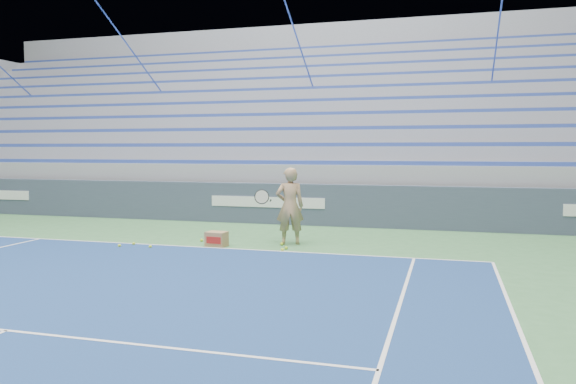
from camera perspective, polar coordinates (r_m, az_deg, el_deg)
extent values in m
cube|color=white|center=(11.65, -8.06, -5.60)|extent=(10.97, 0.05, 0.00)
cube|color=white|center=(7.13, -26.71, -12.45)|extent=(8.23, 0.05, 0.00)
cube|color=#394358|center=(15.29, -1.98, -1.16)|extent=(30.00, 0.30, 1.10)
cube|color=white|center=(15.13, -2.17, -1.03)|extent=(3.20, 0.02, 0.28)
cube|color=#93959C|center=(19.65, 2.10, 0.06)|extent=(30.00, 8.50, 1.10)
cube|color=#93959C|center=(19.61, 2.11, 2.39)|extent=(30.00, 8.50, 0.50)
cube|color=#2B439C|center=(15.86, -1.24, 3.04)|extent=(29.60, 0.42, 0.11)
cube|color=#93959C|center=(20.01, 2.40, 3.87)|extent=(30.00, 7.65, 0.50)
cube|color=#2B439C|center=(16.67, -0.38, 4.82)|extent=(29.60, 0.42, 0.11)
cube|color=#93959C|center=(20.42, 2.69, 5.28)|extent=(30.00, 6.80, 0.50)
cube|color=#2B439C|center=(17.50, 0.41, 6.44)|extent=(29.60, 0.42, 0.11)
cube|color=#93959C|center=(20.85, 2.96, 6.63)|extent=(30.00, 5.95, 0.50)
cube|color=#2B439C|center=(18.35, 1.12, 7.90)|extent=(29.60, 0.42, 0.11)
cube|color=#93959C|center=(21.29, 3.22, 7.93)|extent=(30.00, 5.10, 0.50)
cube|color=#2B439C|center=(19.20, 1.78, 9.24)|extent=(29.60, 0.42, 0.11)
cube|color=#93959C|center=(21.74, 3.48, 9.18)|extent=(30.00, 4.25, 0.50)
cube|color=#2B439C|center=(20.07, 2.39, 10.46)|extent=(29.60, 0.42, 0.11)
cube|color=#93959C|center=(22.20, 3.73, 10.37)|extent=(30.00, 3.40, 0.50)
cube|color=#2B439C|center=(20.95, 2.95, 11.57)|extent=(29.60, 0.42, 0.11)
cube|color=#93959C|center=(22.67, 3.96, 11.52)|extent=(30.00, 2.55, 0.50)
cube|color=#2B439C|center=(21.84, 3.47, 12.60)|extent=(29.60, 0.42, 0.11)
cube|color=#93959C|center=(23.15, 4.19, 12.61)|extent=(30.00, 1.70, 0.50)
cube|color=#2B439C|center=(22.74, 3.95, 13.54)|extent=(29.60, 0.42, 0.11)
cube|color=#93959C|center=(23.64, 4.42, 13.67)|extent=(30.00, 0.85, 0.50)
cube|color=#2B439C|center=(23.64, 4.40, 14.42)|extent=(29.60, 0.42, 0.11)
cube|color=#93959C|center=(24.09, 4.73, 8.22)|extent=(31.00, 0.40, 7.30)
cylinder|color=blue|center=(25.44, -25.57, 9.76)|extent=(0.05, 8.53, 5.04)
cylinder|color=blue|center=(21.97, -13.54, 10.98)|extent=(0.05, 8.53, 5.04)
cylinder|color=blue|center=(19.77, 2.13, 11.85)|extent=(0.05, 8.53, 5.04)
cylinder|color=blue|center=(19.25, 20.15, 11.80)|extent=(0.05, 8.53, 5.04)
imported|color=tan|center=(11.89, 0.19, -1.44)|extent=(0.70, 0.58, 1.64)
cylinder|color=black|center=(11.74, -1.78, -0.87)|extent=(0.12, 0.27, 0.08)
cylinder|color=beige|center=(11.50, -2.68, -0.49)|extent=(0.29, 0.16, 0.28)
torus|color=black|center=(11.50, -2.68, -0.49)|extent=(0.31, 0.18, 0.30)
cube|color=#A07A4D|center=(11.81, -7.27, -4.77)|extent=(0.44, 0.35, 0.31)
cube|color=#B21E19|center=(11.66, -7.58, -4.89)|extent=(0.33, 0.05, 0.14)
sphere|color=#C8E42E|center=(11.84, -0.64, -5.30)|extent=(0.07, 0.07, 0.07)
sphere|color=#C8E42E|center=(11.17, -0.56, -5.89)|extent=(0.07, 0.07, 0.07)
sphere|color=#C8E42E|center=(12.47, -8.76, -4.86)|extent=(0.07, 0.07, 0.07)
sphere|color=#C8E42E|center=(11.87, -13.82, -5.40)|extent=(0.07, 0.07, 0.07)
sphere|color=#C8E42E|center=(11.38, -0.19, -5.69)|extent=(0.07, 0.07, 0.07)
sphere|color=#C8E42E|center=(12.15, -16.76, -5.24)|extent=(0.07, 0.07, 0.07)
sphere|color=#C8E42E|center=(12.32, -15.40, -5.08)|extent=(0.07, 0.07, 0.07)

